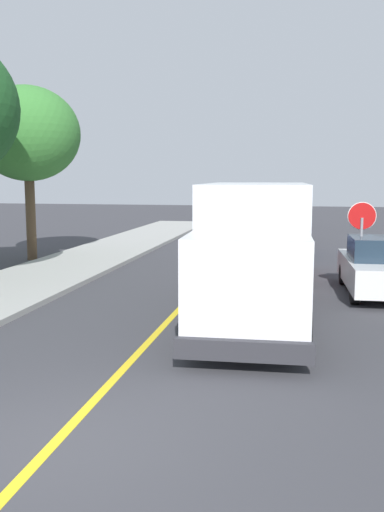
# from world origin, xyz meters

# --- Properties ---
(ground_plane) EXTENTS (120.00, 120.00, 0.00)m
(ground_plane) POSITION_xyz_m (0.00, 0.00, 0.00)
(ground_plane) COLOR #38383D
(centre_line_yellow) EXTENTS (0.16, 56.00, 0.01)m
(centre_line_yellow) POSITION_xyz_m (0.00, 10.00, 0.00)
(centre_line_yellow) COLOR gold
(centre_line_yellow) RESTS_ON ground
(box_truck) EXTENTS (2.67, 7.27, 3.20)m
(box_truck) POSITION_xyz_m (1.95, 6.95, 1.77)
(box_truck) COLOR silver
(box_truck) RESTS_ON ground
(parked_car_near) EXTENTS (1.91, 4.45, 1.67)m
(parked_car_near) POSITION_xyz_m (2.31, 13.22, 0.79)
(parked_car_near) COLOR maroon
(parked_car_near) RESTS_ON ground
(parked_car_mid) EXTENTS (1.84, 4.41, 1.67)m
(parked_car_mid) POSITION_xyz_m (2.12, 18.79, 0.79)
(parked_car_mid) COLOR #2D4793
(parked_car_mid) RESTS_ON ground
(parked_car_far) EXTENTS (1.84, 4.41, 1.67)m
(parked_car_far) POSITION_xyz_m (2.32, 24.34, 0.79)
(parked_car_far) COLOR silver
(parked_car_far) RESTS_ON ground
(parked_car_furthest) EXTENTS (1.98, 4.47, 1.67)m
(parked_car_furthest) POSITION_xyz_m (1.81, 31.56, 0.79)
(parked_car_furthest) COLOR #B7B7BC
(parked_car_furthest) RESTS_ON ground
(parked_van_across) EXTENTS (1.96, 4.46, 1.67)m
(parked_van_across) POSITION_xyz_m (5.20, 10.47, 0.79)
(parked_van_across) COLOR silver
(parked_van_across) RESTS_ON ground
(stop_sign) EXTENTS (0.80, 0.10, 2.65)m
(stop_sign) POSITION_xyz_m (4.71, 10.52, 1.86)
(stop_sign) COLOR gray
(stop_sign) RESTS_ON ground
(street_tree_down_block) EXTENTS (4.17, 4.17, 6.94)m
(street_tree_down_block) POSITION_xyz_m (-7.77, 14.97, 5.04)
(street_tree_down_block) COLOR brown
(street_tree_down_block) RESTS_ON ground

